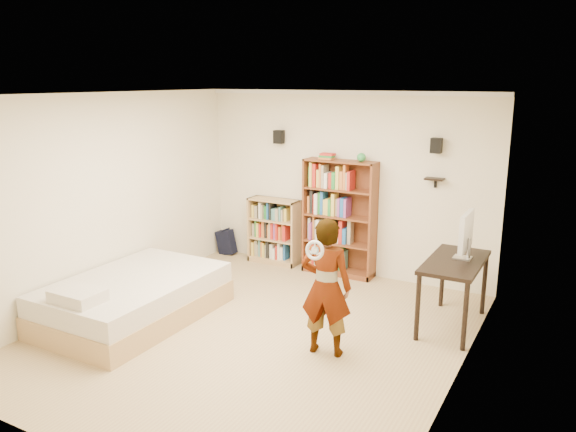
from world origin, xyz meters
name	(u,v)px	position (x,y,z in m)	size (l,w,h in m)	color
ground	(256,333)	(0.00, 0.00, 0.00)	(4.50, 5.00, 0.01)	tan
room_shell	(253,183)	(0.00, 0.00, 1.76)	(4.52, 5.02, 2.71)	silver
crown_molding	(252,97)	(0.00, 0.00, 2.67)	(4.50, 5.00, 0.06)	silver
speaker_left	(279,137)	(-1.05, 2.40, 2.00)	(0.14, 0.12, 0.20)	black
speaker_right	(436,146)	(1.35, 2.40, 2.00)	(0.14, 0.12, 0.20)	black
wall_shelf	(434,179)	(1.35, 2.41, 1.55)	(0.25, 0.16, 0.03)	black
tall_bookshelf	(339,218)	(0.00, 2.34, 0.86)	(1.09, 0.32, 1.72)	brown
low_bookshelf	(274,231)	(-1.11, 2.35, 0.52)	(0.82, 0.31, 1.03)	tan
computer_desk	(453,294)	(1.93, 1.28, 0.41)	(0.60, 1.20, 0.82)	black
imac	(464,236)	(1.98, 1.39, 1.10)	(0.11, 0.55, 0.55)	silver
daybed	(134,293)	(-1.52, -0.35, 0.32)	(1.42, 2.19, 0.65)	silver
person	(326,287)	(0.90, -0.03, 0.74)	(0.54, 0.36, 1.49)	black
wii_wheel	(315,250)	(0.90, -0.31, 1.22)	(0.20, 0.20, 0.03)	silver
navy_bag	(226,242)	(-2.04, 2.35, 0.21)	(0.31, 0.20, 0.42)	black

